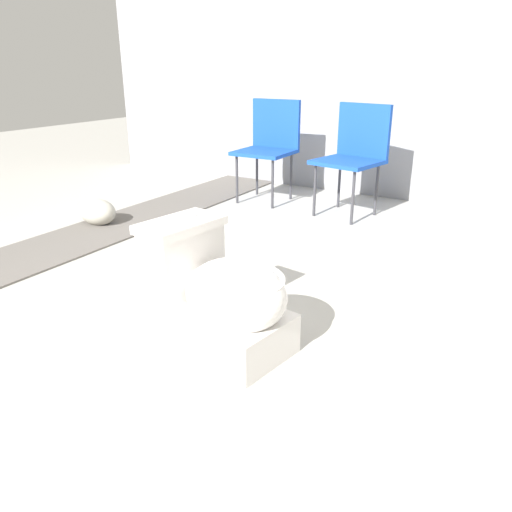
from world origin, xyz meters
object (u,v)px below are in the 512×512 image
Objects in this scene: toilet at (219,297)px; boulder_near at (98,212)px; folding_chair_left at (270,140)px; folding_chair_middle at (355,148)px.

toilet is 1.97m from boulder_near.
folding_chair_middle is at bearing 84.71° from folding_chair_left.
folding_chair_left is at bearing 61.82° from boulder_near.
toilet is at bearing 17.50° from folding_chair_middle.
folding_chair_middle is (0.78, -0.05, 0.00)m from folding_chair_left.
folding_chair_left and folding_chair_middle have the same top height.
folding_chair_middle is at bearing 105.66° from toilet.
folding_chair_left is 1.00× the size of folding_chair_middle.
folding_chair_left is 1.55m from boulder_near.
folding_chair_left is (-1.04, 2.23, 0.29)m from toilet.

